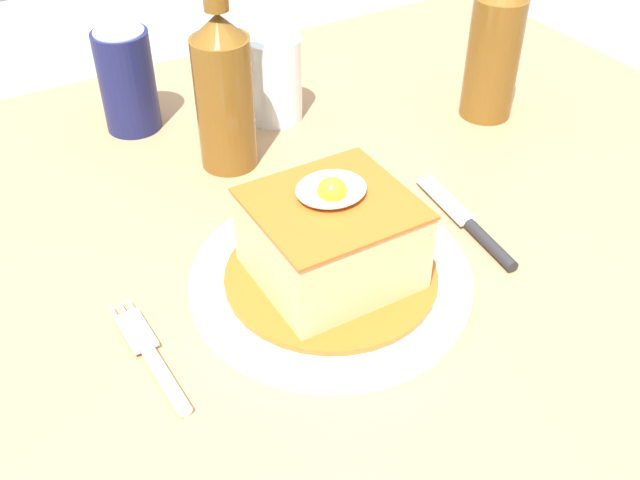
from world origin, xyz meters
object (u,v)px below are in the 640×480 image
Objects in this scene: fork at (156,363)px; drinking_glass at (274,84)px; beer_bottle_amber_far at (223,83)px; beer_bottle_amber at (496,39)px; soda_can at (127,81)px; knife at (477,231)px; main_plate at (331,278)px.

drinking_glass is (0.28, 0.32, 0.04)m from fork.
beer_bottle_amber is at bearing -10.29° from beer_bottle_amber_far.
soda_can reaches higher than fork.
soda_can is at bearing 120.21° from knife.
main_plate is at bearing 4.78° from fork.
beer_bottle_amber_far is (-0.33, 0.06, 0.00)m from beer_bottle_amber.
beer_bottle_amber and beer_bottle_amber_far have the same top height.
beer_bottle_amber_far reaches higher than soda_can.
fork is 0.85× the size of knife.
beer_bottle_amber is (0.17, 0.19, 0.09)m from knife.
main_plate is 0.16m from knife.
main_plate is 0.26m from beer_bottle_amber_far.
beer_bottle_amber reaches higher than main_plate.
soda_can is 0.47× the size of beer_bottle_amber.
main_plate is 2.11× the size of soda_can.
knife is 1.58× the size of drinking_glass.
main_plate reaches higher than knife.
beer_bottle_amber_far is 2.53× the size of drinking_glass.
fork and knife have the same top height.
beer_bottle_amber reaches higher than knife.
beer_bottle_amber is 1.00× the size of beer_bottle_amber_far.
soda_can is at bearing 98.99° from main_plate.
knife is at bearing -78.83° from drinking_glass.
main_plate is at bearing -81.01° from soda_can.
fork is at bearing -126.02° from beer_bottle_amber_far.
beer_bottle_amber_far is (-0.16, 0.25, 0.09)m from knife.
beer_bottle_amber is at bearing 28.13° from main_plate.
beer_bottle_amber_far reaches higher than main_plate.
drinking_glass is (-0.23, 0.13, -0.05)m from beer_bottle_amber.
fork is (-0.18, -0.01, -0.00)m from main_plate.
soda_can reaches higher than drinking_glass.
drinking_glass is at bearing 151.65° from beer_bottle_amber.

